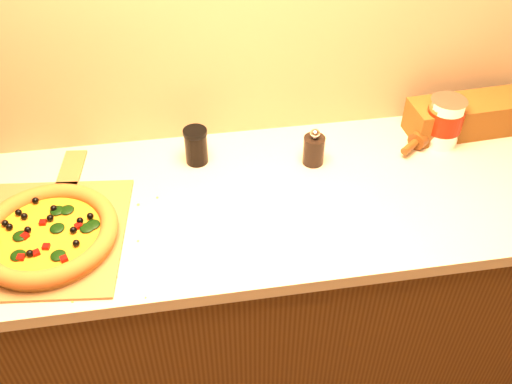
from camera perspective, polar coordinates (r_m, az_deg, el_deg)
name	(u,v)px	position (r m, az deg, el deg)	size (l,w,h in m)	color
cabinet	(252,297)	(2.01, -0.39, -10.42)	(2.80, 0.65, 0.86)	#44270E
countertop	(251,201)	(1.67, -0.46, -0.94)	(2.84, 0.68, 0.04)	beige
pizza_peel	(52,231)	(1.65, -19.69, -3.71)	(0.44, 0.61, 0.01)	brown
pizza	(48,234)	(1.60, -20.12, -3.95)	(0.37, 0.37, 0.05)	#B2672C
pepper_grinder	(314,149)	(1.76, 5.80, 4.29)	(0.07, 0.07, 0.12)	black
rolling_pin	(438,123)	(1.99, 17.79, 6.57)	(0.35, 0.28, 0.06)	#5A310F
coffee_canister	(444,121)	(1.91, 18.30, 6.79)	(0.12, 0.12, 0.16)	silver
bread_bag	(471,116)	(2.01, 20.67, 7.16)	(0.41, 0.13, 0.11)	brown
dark_jar	(196,146)	(1.76, -6.01, 4.61)	(0.07, 0.07, 0.12)	black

